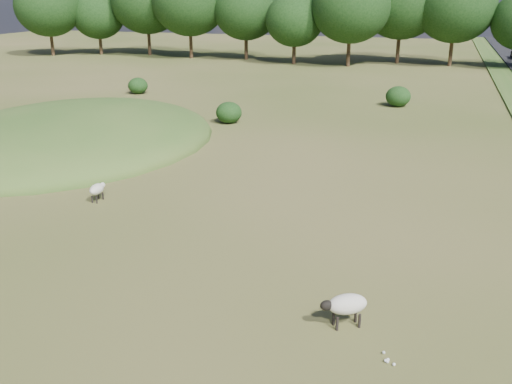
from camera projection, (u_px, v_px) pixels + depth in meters
The scene contains 6 objects.
ground at pixel (300, 127), 37.55m from camera, with size 160.00×160.00×0.00m, color #384D18.
mound at pixel (72, 142), 33.78m from camera, with size 16.00×20.00×4.00m, color #33561E.
treeline at pixel (363, 8), 67.53m from camera, with size 96.28×14.66×11.70m.
shrubs at pixel (268, 97), 43.71m from camera, with size 23.81×11.30×1.56m.
sheep_0 at pixel (97, 189), 24.02m from camera, with size 0.48×1.05×0.76m.
sheep_3 at pixel (346, 305), 14.91m from camera, with size 1.32×1.03×0.94m.
Camera 1 is at (8.35, -16.01, 8.39)m, focal length 40.00 mm.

